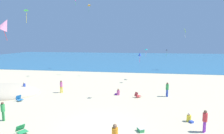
# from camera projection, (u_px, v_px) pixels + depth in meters

# --- Properties ---
(ground_plane) EXTENTS (120.00, 120.00, 0.00)m
(ground_plane) POSITION_uv_depth(u_px,v_px,m) (117.00, 92.00, 23.53)
(ground_plane) COLOR beige
(ocean_water) EXTENTS (120.00, 60.00, 0.05)m
(ocean_water) POSITION_uv_depth(u_px,v_px,m) (133.00, 59.00, 66.75)
(ocean_water) COLOR teal
(ocean_water) RESTS_ON ground_plane
(dune_mound) EXTENTS (8.60, 6.02, 2.11)m
(dune_mound) POSITION_uv_depth(u_px,v_px,m) (4.00, 93.00, 22.80)
(dune_mound) COLOR #C6B393
(dune_mound) RESTS_ON ground_plane
(beach_chair_far_right) EXTENTS (0.81, 0.78, 0.61)m
(beach_chair_far_right) POSITION_uv_depth(u_px,v_px,m) (137.00, 95.00, 21.05)
(beach_chair_far_right) COLOR #D13D3D
(beach_chair_far_right) RESTS_ON ground_plane
(beach_chair_mid_beach) EXTENTS (0.88, 0.85, 0.59)m
(beach_chair_mid_beach) POSITION_uv_depth(u_px,v_px,m) (21.00, 130.00, 12.87)
(beach_chair_mid_beach) COLOR #2D9956
(beach_chair_mid_beach) RESTS_ON ground_plane
(beach_chair_near_camera) EXTENTS (0.79, 0.76, 0.60)m
(beach_chair_near_camera) POSITION_uv_depth(u_px,v_px,m) (19.00, 99.00, 19.84)
(beach_chair_near_camera) COLOR #2370B2
(beach_chair_near_camera) RESTS_ON ground_plane
(cooler_box) EXTENTS (0.55, 0.62, 0.26)m
(cooler_box) POSITION_uv_depth(u_px,v_px,m) (141.00, 130.00, 13.19)
(cooler_box) COLOR #339956
(cooler_box) RESTS_ON ground_plane
(person_0) EXTENTS (0.43, 0.43, 1.52)m
(person_0) POSITION_uv_depth(u_px,v_px,m) (61.00, 86.00, 22.88)
(person_0) COLOR yellow
(person_0) RESTS_ON ground_plane
(person_1) EXTENTS (0.41, 0.41, 1.53)m
(person_1) POSITION_uv_depth(u_px,v_px,m) (3.00, 110.00, 14.87)
(person_1) COLOR green
(person_1) RESTS_ON ground_plane
(person_2) EXTENTS (0.44, 0.44, 1.58)m
(person_2) POSITION_uv_depth(u_px,v_px,m) (205.00, 120.00, 12.97)
(person_2) COLOR purple
(person_2) RESTS_ON ground_plane
(person_3) EXTENTS (0.62, 0.39, 0.74)m
(person_3) POSITION_uv_depth(u_px,v_px,m) (118.00, 93.00, 22.04)
(person_3) COLOR #D8599E
(person_3) RESTS_ON ground_plane
(person_4) EXTENTS (0.38, 0.38, 1.37)m
(person_4) POSITION_uv_depth(u_px,v_px,m) (24.00, 87.00, 22.61)
(person_4) COLOR white
(person_4) RESTS_ON ground_plane
(person_5) EXTENTS (0.43, 0.43, 1.62)m
(person_5) POSITION_uv_depth(u_px,v_px,m) (167.00, 88.00, 21.31)
(person_5) COLOR blue
(person_5) RESTS_ON ground_plane
(person_6) EXTENTS (0.57, 0.62, 0.70)m
(person_6) POSITION_uv_depth(u_px,v_px,m) (189.00, 119.00, 14.75)
(person_6) COLOR yellow
(person_6) RESTS_ON ground_plane
(kite_pink) EXTENTS (1.33, 1.15, 1.89)m
(kite_pink) POSITION_uv_depth(u_px,v_px,m) (5.00, 25.00, 15.39)
(kite_pink) COLOR pink
(kite_lime) EXTENTS (0.40, 1.09, 2.00)m
(kite_lime) POSITION_uv_depth(u_px,v_px,m) (185.00, 31.00, 39.49)
(kite_lime) COLOR #99DB33
(kite_blue) EXTENTS (0.62, 0.62, 1.46)m
(kite_blue) POSITION_uv_depth(u_px,v_px,m) (140.00, 54.00, 27.83)
(kite_blue) COLOR blue
(kite_black) EXTENTS (0.41, 0.53, 1.59)m
(kite_black) POSITION_uv_depth(u_px,v_px,m) (167.00, 50.00, 40.32)
(kite_black) COLOR black
(kite_teal) EXTENTS (0.61, 0.71, 1.23)m
(kite_teal) POSITION_uv_depth(u_px,v_px,m) (146.00, 49.00, 30.01)
(kite_teal) COLOR #1EADAD
(kite_green) EXTENTS (0.51, 0.54, 1.44)m
(kite_green) POSITION_uv_depth(u_px,v_px,m) (26.00, 10.00, 19.74)
(kite_green) COLOR green
(kite_orange) EXTENTS (0.83, 0.95, 1.83)m
(kite_orange) POSITION_uv_depth(u_px,v_px,m) (89.00, 5.00, 40.69)
(kite_orange) COLOR orange
(kite_magenta) EXTENTS (0.16, 0.67, 1.35)m
(kite_magenta) POSITION_uv_depth(u_px,v_px,m) (75.00, 0.00, 31.70)
(kite_magenta) COLOR #DB3DA8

